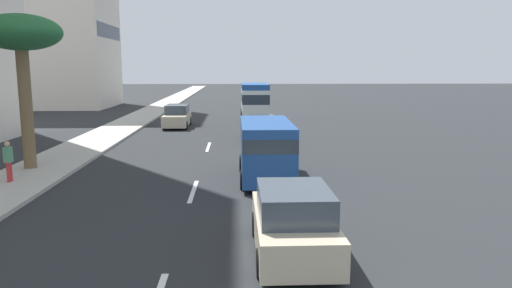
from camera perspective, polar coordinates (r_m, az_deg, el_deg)
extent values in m
plane|color=#26282B|center=(34.70, -5.08, 1.60)|extent=(198.00, 198.00, 0.00)
cube|color=#B2ADA3|center=(35.71, -16.45, 1.59)|extent=(162.00, 3.16, 0.15)
cube|color=silver|center=(17.90, -7.53, -5.63)|extent=(3.20, 0.16, 0.01)
cube|color=silver|center=(27.63, -5.74, -0.35)|extent=(3.20, 0.16, 0.01)
cube|color=silver|center=(42.04, -0.17, 4.95)|extent=(6.07, 2.27, 2.45)
cube|color=#1E4C93|center=(41.96, -0.17, 6.94)|extent=(6.07, 2.27, 0.47)
cube|color=#28333D|center=(42.01, -0.17, 5.58)|extent=(6.08, 2.27, 0.82)
cylinder|color=black|center=(43.85, -1.67, 3.76)|extent=(0.84, 0.26, 0.84)
cylinder|color=black|center=(43.93, 1.14, 3.77)|extent=(0.84, 0.26, 0.84)
cylinder|color=black|center=(40.35, -1.60, 3.29)|extent=(0.84, 0.26, 0.84)
cylinder|color=black|center=(40.44, 1.46, 3.30)|extent=(0.84, 0.26, 0.84)
cube|color=beige|center=(11.93, 4.43, -10.23)|extent=(4.28, 1.84, 0.84)
cube|color=#38424C|center=(11.50, 4.61, -6.99)|extent=(2.35, 1.69, 0.69)
cylinder|color=black|center=(13.21, 0.02, -9.53)|extent=(0.64, 0.22, 0.64)
cylinder|color=black|center=(13.38, 7.38, -9.35)|extent=(0.64, 0.22, 0.64)
cylinder|color=black|center=(10.73, 0.66, -14.07)|extent=(0.64, 0.22, 0.64)
cylinder|color=black|center=(10.95, 9.80, -13.72)|extent=(0.64, 0.22, 0.64)
cube|color=#1E478C|center=(30.24, 0.52, 1.57)|extent=(4.26, 1.84, 0.75)
cube|color=#38424C|center=(29.94, 0.55, 2.81)|extent=(2.34, 1.69, 0.61)
cylinder|color=black|center=(31.54, -1.14, 1.46)|extent=(0.64, 0.22, 0.64)
cylinder|color=black|center=(31.63, 1.93, 1.48)|extent=(0.64, 0.22, 0.64)
cylinder|color=black|center=(28.93, -1.01, 0.76)|extent=(0.64, 0.22, 0.64)
cylinder|color=black|center=(29.02, 2.33, 0.78)|extent=(0.64, 0.22, 0.64)
cube|color=beige|center=(37.16, -9.44, 2.94)|extent=(4.69, 1.77, 0.84)
cube|color=#38424C|center=(37.32, -9.43, 4.14)|extent=(2.58, 1.63, 0.69)
cylinder|color=black|center=(35.67, -8.40, 2.26)|extent=(0.64, 0.22, 0.64)
cylinder|color=black|center=(35.87, -11.00, 2.23)|extent=(0.64, 0.22, 0.64)
cylinder|color=black|center=(38.54, -7.96, 2.78)|extent=(0.64, 0.22, 0.64)
cylinder|color=black|center=(38.73, -10.37, 2.75)|extent=(0.64, 0.22, 0.64)
cube|color=#1E478C|center=(19.38, 1.20, -0.53)|extent=(5.12, 2.01, 2.18)
cube|color=#2D3842|center=(19.30, 1.21, 0.88)|extent=(5.13, 2.02, 0.52)
cylinder|color=black|center=(21.02, -1.68, -2.34)|extent=(0.72, 0.24, 0.72)
cylinder|color=black|center=(21.13, 3.52, -2.29)|extent=(0.72, 0.24, 0.72)
cylinder|color=black|center=(18.02, -1.54, -4.29)|extent=(0.72, 0.24, 0.72)
cylinder|color=black|center=(18.15, 4.53, -4.22)|extent=(0.72, 0.24, 0.72)
cylinder|color=red|center=(20.81, -27.57, -3.02)|extent=(0.14, 0.14, 0.77)
cylinder|color=red|center=(20.95, -27.38, -2.93)|extent=(0.14, 0.14, 0.77)
cube|color=#4C8C66|center=(20.76, -27.61, -1.12)|extent=(0.35, 0.26, 0.61)
sphere|color=tan|center=(20.69, -27.70, 0.00)|extent=(0.21, 0.21, 0.21)
cylinder|color=brown|center=(23.04, -25.86, 3.98)|extent=(0.53, 0.53, 5.37)
ellipsoid|color=#236033|center=(23.03, -26.43, 11.92)|extent=(3.43, 3.43, 1.54)
cube|color=#2D3847|center=(58.30, -17.23, 12.75)|extent=(9.89, 0.08, 1.59)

